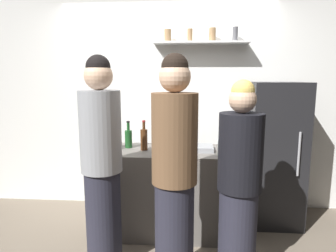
# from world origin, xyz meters

# --- Properties ---
(back_wall_assembly) EXTENTS (4.80, 0.32, 2.60)m
(back_wall_assembly) POSITION_xyz_m (0.00, 1.25, 1.31)
(back_wall_assembly) COLOR white
(back_wall_assembly) RESTS_ON ground
(refrigerator) EXTENTS (0.57, 0.64, 1.57)m
(refrigerator) POSITION_xyz_m (1.20, 0.85, 0.79)
(refrigerator) COLOR black
(refrigerator) RESTS_ON ground
(counter) EXTENTS (1.41, 0.63, 0.88)m
(counter) POSITION_xyz_m (0.05, 0.53, 0.44)
(counter) COLOR #66605B
(counter) RESTS_ON ground
(baking_pan) EXTENTS (0.34, 0.24, 0.05)m
(baking_pan) POSITION_xyz_m (0.34, 0.53, 0.91)
(baking_pan) COLOR gray
(baking_pan) RESTS_ON counter
(utensil_holder) EXTENTS (0.11, 0.11, 0.22)m
(utensil_holder) POSITION_xyz_m (-0.03, 0.29, 0.94)
(utensil_holder) COLOR #B2B2B7
(utensil_holder) RESTS_ON counter
(wine_bottle_pale_glass) EXTENTS (0.07, 0.07, 0.29)m
(wine_bottle_pale_glass) POSITION_xyz_m (-0.59, 0.39, 0.99)
(wine_bottle_pale_glass) COLOR #B2BFB2
(wine_bottle_pale_glass) RESTS_ON counter
(wine_bottle_amber_glass) EXTENTS (0.07, 0.07, 0.31)m
(wine_bottle_amber_glass) POSITION_xyz_m (-0.20, 0.52, 1.00)
(wine_bottle_amber_glass) COLOR #472814
(wine_bottle_amber_glass) RESTS_ON counter
(wine_bottle_green_glass) EXTENTS (0.08, 0.08, 0.29)m
(wine_bottle_green_glass) POSITION_xyz_m (-0.38, 0.61, 0.99)
(wine_bottle_green_glass) COLOR #19471E
(wine_bottle_green_glass) RESTS_ON counter
(wine_bottle_dark_glass) EXTENTS (0.07, 0.07, 0.29)m
(wine_bottle_dark_glass) POSITION_xyz_m (-0.51, 0.59, 0.99)
(wine_bottle_dark_glass) COLOR black
(wine_bottle_dark_glass) RESTS_ON counter
(water_bottle_plastic) EXTENTS (0.08, 0.08, 0.21)m
(water_bottle_plastic) POSITION_xyz_m (0.57, 0.34, 0.98)
(water_bottle_plastic) COLOR silver
(water_bottle_plastic) RESTS_ON counter
(person_grey_hoodie) EXTENTS (0.34, 0.34, 1.80)m
(person_grey_hoodie) POSITION_xyz_m (-0.46, -0.08, 0.90)
(person_grey_hoodie) COLOR #262633
(person_grey_hoodie) RESTS_ON ground
(person_brown_jacket) EXTENTS (0.34, 0.34, 1.79)m
(person_brown_jacket) POSITION_xyz_m (0.16, -0.30, 0.90)
(person_brown_jacket) COLOR #262633
(person_brown_jacket) RESTS_ON ground
(person_blonde) EXTENTS (0.34, 0.34, 1.60)m
(person_blonde) POSITION_xyz_m (0.66, -0.19, 0.79)
(person_blonde) COLOR #262633
(person_blonde) RESTS_ON ground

